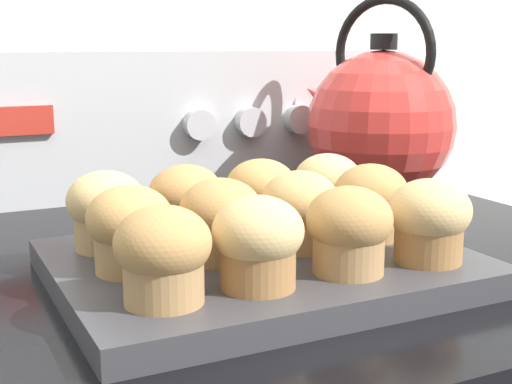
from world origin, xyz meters
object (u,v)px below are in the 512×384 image
Objects in this scene: muffin_r0_c0 at (163,254)px; muffin_r1_c0 at (130,228)px; muffin_r2_c3 at (328,187)px; muffin_r2_c1 at (186,201)px; muffin_pan at (261,266)px; muffin_r0_c1 at (258,241)px; tea_kettle at (380,122)px; muffin_r2_c0 at (106,209)px; muffin_r2_c2 at (261,194)px; muffin_r1_c2 at (300,209)px; muffin_r1_c1 at (221,219)px; muffin_r0_c2 at (349,229)px; muffin_r0_c3 at (429,220)px; muffin_r1_c3 at (371,201)px.

muffin_r0_c0 is 0.08m from muffin_r1_c0.
muffin_r2_c3 is at bearing 17.43° from muffin_r1_c0.
muffin_r2_c1 and muffin_r2_c3 have the same top height.
muffin_r0_c1 is at bearing -117.68° from muffin_pan.
tea_kettle reaches higher than muffin_r0_c0.
muffin_r2_c2 is at bearing -0.52° from muffin_r2_c0.
muffin_r2_c1 is at bearing 136.82° from muffin_r1_c2.
muffin_r0_c1 is 1.00× the size of muffin_r1_c1.
muffin_r0_c2 and muffin_r0_c3 have the same top height.
muffin_r1_c2 is at bearing -0.83° from muffin_r1_c0.
muffin_r2_c1 is at bearing 90.02° from muffin_r0_c1.
muffin_r2_c0 is at bearing 154.21° from muffin_r1_c2.
muffin_r2_c3 is at bearing 33.64° from muffin_r0_c0.
muffin_r2_c2 is (0.08, 0.15, 0.00)m from muffin_r0_c1.
muffin_r2_c2 is at bearing 117.39° from muffin_r0_c3.
muffin_pan is 4.96× the size of muffin_r0_c3.
tea_kettle is at bearing 51.12° from muffin_r0_c2.
muffin_r2_c0 is 1.00× the size of muffin_r2_c1.
muffin_r1_c1 is 0.27× the size of tea_kettle.
muffin_r1_c0 is at bearing -150.24° from tea_kettle.
muffin_r1_c1 is at bearing -134.97° from muffin_r2_c2.
muffin_r2_c2 is (-0.08, 0.07, 0.00)m from muffin_r1_c3.
muffin_r2_c1 is at bearing -154.26° from tea_kettle.
muffin_r0_c2 is at bearing -62.41° from muffin_pan.
muffin_r1_c0 is 0.23m from muffin_r2_c3.
muffin_r0_c2 is 0.17m from muffin_r1_c0.
muffin_r1_c3 is 1.00× the size of muffin_r2_c3.
muffin_r0_c3 is 0.15m from muffin_r2_c3.
muffin_r1_c0 is at bearing 90.55° from muffin_r0_c0.
muffin_r1_c0 is 0.23m from muffin_r1_c3.
muffin_r0_c0 is 1.00× the size of muffin_r2_c0.
muffin_r0_c3 is 0.22m from muffin_r2_c1.
tea_kettle reaches higher than muffin_r2_c1.
muffin_r0_c3 is 1.00× the size of muffin_r1_c2.
tea_kettle reaches higher than muffin_r0_c1.
tea_kettle is at bearing 21.45° from muffin_r2_c0.
muffin_r2_c2 is at bearing -0.96° from muffin_r2_c1.
muffin_r0_c2 is 1.00× the size of muffin_r2_c2.
muffin_r0_c1 is at bearing -0.03° from muffin_r0_c0.
muffin_r0_c0 is at bearing -89.48° from muffin_r2_c0.
muffin_r0_c0 is 0.15m from muffin_r0_c2.
muffin_pan is 0.10m from muffin_r0_c2.
muffin_pan is at bearing 145.65° from muffin_r0_c3.
muffin_r1_c3 is 1.00× the size of muffin_r2_c1.
muffin_r0_c0 is 0.07m from muffin_r0_c1.
muffin_r2_c2 is (0.15, 0.07, 0.00)m from muffin_r1_c0.
muffin_pan is 0.14m from muffin_r2_c3.
tea_kettle reaches higher than muffin_r2_c2.
muffin_r0_c2 is 0.08m from muffin_r0_c3.
muffin_r1_c3 is (-0.00, 0.08, 0.00)m from muffin_r0_c3.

